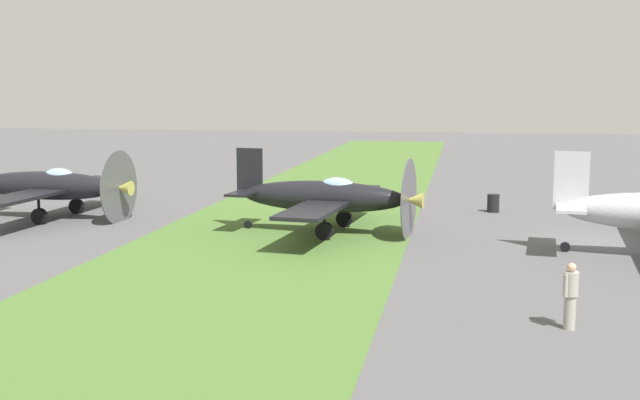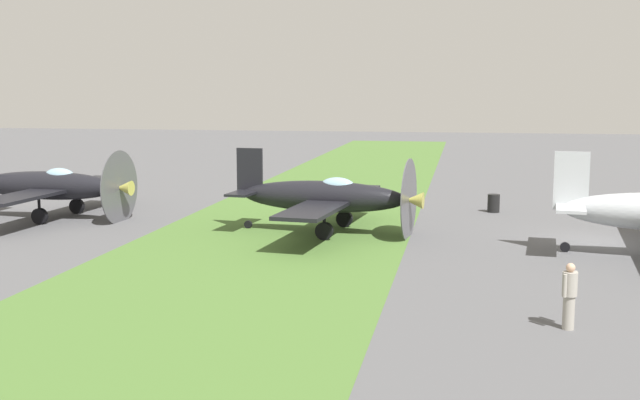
# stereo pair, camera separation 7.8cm
# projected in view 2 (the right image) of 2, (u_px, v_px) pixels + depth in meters

# --- Properties ---
(ground_plane) EXTENTS (160.00, 160.00, 0.00)m
(ground_plane) POSITION_uv_depth(u_px,v_px,m) (592.00, 243.00, 30.97)
(ground_plane) COLOR #515154
(grass_verge) EXTENTS (120.00, 11.00, 0.01)m
(grass_verge) POSITION_uv_depth(u_px,v_px,m) (282.00, 232.00, 33.30)
(grass_verge) COLOR #476B2D
(grass_verge) RESTS_ON ground
(airplane_wingman) EXTENTS (10.48, 8.32, 3.72)m
(airplane_wingman) POSITION_uv_depth(u_px,v_px,m) (327.00, 197.00, 32.96)
(airplane_wingman) COLOR black
(airplane_wingman) RESTS_ON ground
(airplane_trail) EXTENTS (10.51, 8.31, 3.75)m
(airplane_trail) POSITION_uv_depth(u_px,v_px,m) (51.00, 186.00, 36.64)
(airplane_trail) COLOR black
(airplane_trail) RESTS_ON ground
(ground_crew_mechanic) EXTENTS (0.53, 0.41, 1.73)m
(ground_crew_mechanic) POSITION_uv_depth(u_px,v_px,m) (569.00, 295.00, 19.70)
(ground_crew_mechanic) COLOR #9E998E
(ground_crew_mechanic) RESTS_ON ground
(fuel_drum) EXTENTS (0.60, 0.60, 0.90)m
(fuel_drum) POSITION_uv_depth(u_px,v_px,m) (494.00, 203.00, 38.64)
(fuel_drum) COLOR black
(fuel_drum) RESTS_ON ground
(supply_crate) EXTENTS (1.00, 1.00, 0.64)m
(supply_crate) POSITION_uv_depth(u_px,v_px,m) (621.00, 216.00, 35.61)
(supply_crate) COLOR olive
(supply_crate) RESTS_ON ground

